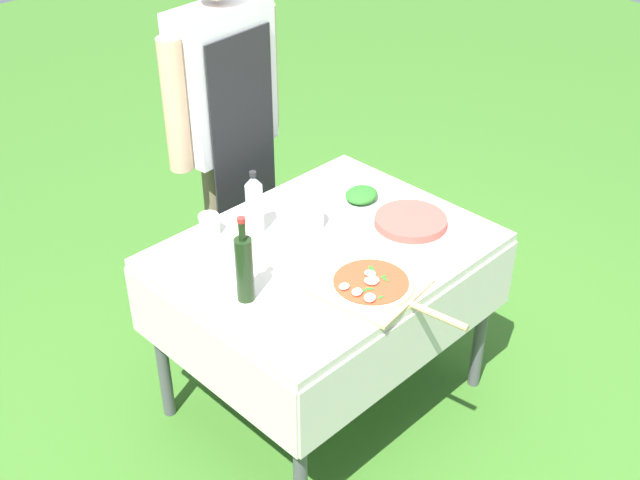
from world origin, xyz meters
TOP-DOWN VIEW (x-y plane):
  - ground_plane at (0.00, 0.00)m, footprint 12.00×12.00m
  - prep_table at (0.00, 0.00)m, footprint 1.15×0.91m
  - person_cook at (0.18, 0.77)m, footprint 0.62×0.24m
  - pizza_on_peel at (-0.07, -0.30)m, footprint 0.36×0.55m
  - oil_bottle at (-0.41, -0.03)m, footprint 0.06×0.06m
  - water_bottle at (-0.12, 0.25)m, footprint 0.06×0.06m
  - herb_container at (0.33, 0.13)m, footprint 0.20×0.18m
  - mixing_tub at (0.04, 0.15)m, footprint 0.14×0.14m
  - plate_stack at (0.33, -0.12)m, footprint 0.28×0.28m
  - sauce_jar at (-0.25, 0.36)m, footprint 0.08×0.08m

SIDE VIEW (x-z plane):
  - ground_plane at x=0.00m, z-range 0.00..0.00m
  - prep_table at x=0.00m, z-range 0.29..1.05m
  - pizza_on_peel at x=-0.07m, z-range 0.75..0.80m
  - plate_stack at x=0.33m, z-range 0.76..0.79m
  - herb_container at x=0.33m, z-range 0.76..0.81m
  - sauce_jar at x=-0.25m, z-range 0.76..0.84m
  - mixing_tub at x=0.04m, z-range 0.76..0.86m
  - water_bottle at x=-0.12m, z-range 0.75..1.01m
  - oil_bottle at x=-0.41m, z-range 0.73..1.05m
  - person_cook at x=0.18m, z-range 0.15..1.79m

